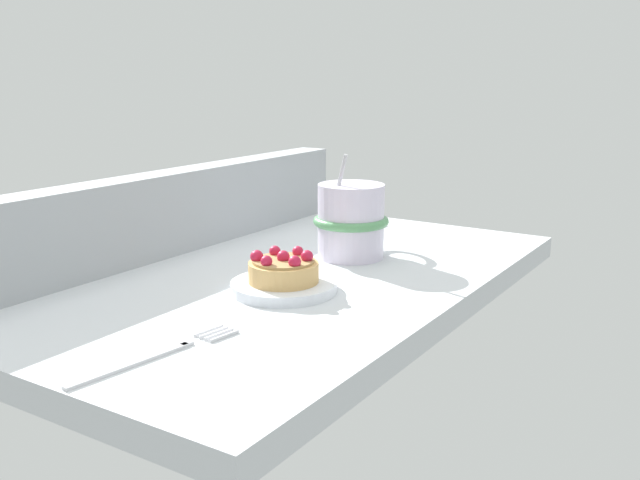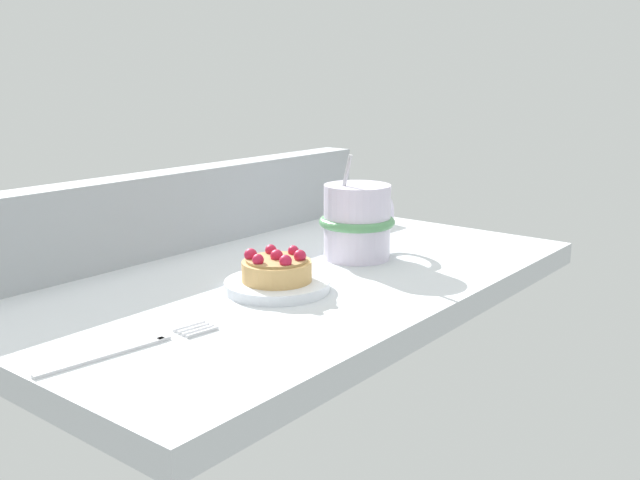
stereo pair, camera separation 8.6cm
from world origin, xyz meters
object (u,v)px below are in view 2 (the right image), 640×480
object	(u,v)px
dessert_plate	(277,286)
coffee_mug	(358,221)
raspberry_tart	(277,268)
dessert_fork	(133,346)

from	to	relation	value
dessert_plate	coffee_mug	size ratio (longest dim) A/B	0.86
raspberry_tart	coffee_mug	xyz separation A→B (cm)	(17.31, 1.40, 2.28)
dessert_plate	dessert_fork	bearing A→B (deg)	-175.44
coffee_mug	dessert_fork	xyz separation A→B (cm)	(-38.13, -3.07, -4.53)
dessert_plate	dessert_fork	world-z (taller)	dessert_plate
dessert_plate	coffee_mug	bearing A→B (deg)	4.64
raspberry_tart	dessert_fork	xyz separation A→B (cm)	(-20.82, -1.67, -2.25)
raspberry_tart	dessert_fork	bearing A→B (deg)	-175.42
dessert_plate	raspberry_tart	xyz separation A→B (cm)	(-0.01, 0.01, 2.01)
dessert_plate	raspberry_tart	bearing A→B (deg)	137.96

